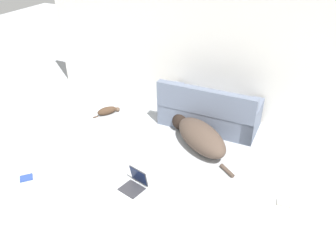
% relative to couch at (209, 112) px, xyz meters
% --- Properties ---
extents(wall_back, '(6.69, 0.06, 2.61)m').
position_rel_couch_xyz_m(wall_back, '(-0.31, 0.54, 1.04)').
color(wall_back, silver).
rests_on(wall_back, ground_plane).
extents(couch, '(1.73, 0.81, 0.85)m').
position_rel_couch_xyz_m(couch, '(0.00, 0.00, 0.00)').
color(couch, slate).
rests_on(couch, ground_plane).
extents(dog, '(1.46, 1.16, 0.41)m').
position_rel_couch_xyz_m(dog, '(0.06, -0.67, -0.07)').
color(dog, '#4C3D33').
rests_on(dog, ground_plane).
extents(cat, '(0.35, 0.49, 0.15)m').
position_rel_couch_xyz_m(cat, '(-1.89, -0.45, -0.20)').
color(cat, '#473323').
rests_on(cat, ground_plane).
extents(laptop_open, '(0.36, 0.37, 0.27)m').
position_rel_couch_xyz_m(laptop_open, '(-0.37, -1.98, -0.18)').
color(laptop_open, '#2D2D33').
rests_on(laptop_open, ground_plane).
extents(book_blue, '(0.22, 0.22, 0.02)m').
position_rel_couch_xyz_m(book_blue, '(-1.89, -2.52, -0.26)').
color(book_blue, '#28428E').
rests_on(book_blue, ground_plane).
extents(book_cream, '(0.19, 0.14, 0.02)m').
position_rel_couch_xyz_m(book_cream, '(1.56, -1.43, -0.26)').
color(book_cream, beige).
rests_on(book_cream, ground_plane).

